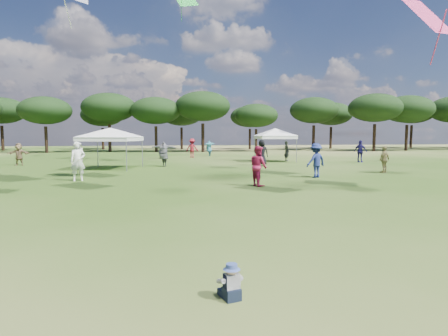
# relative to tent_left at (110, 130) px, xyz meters

# --- Properties ---
(tree_line) EXTENTS (108.78, 17.63, 7.77)m
(tree_line) POSITION_rel_tent_left_xyz_m (6.99, 25.45, 2.89)
(tree_line) COLOR black
(tree_line) RESTS_ON ground
(tent_left) EXTENTS (6.61, 6.61, 2.96)m
(tent_left) POSITION_rel_tent_left_xyz_m (0.00, 0.00, 0.00)
(tent_left) COLOR gray
(tent_left) RESTS_ON ground
(tent_right) EXTENTS (5.83, 5.83, 3.01)m
(tent_right) POSITION_rel_tent_left_xyz_m (12.20, 4.48, 0.05)
(tent_right) COLOR gray
(tent_right) RESTS_ON ground
(toddler) EXTENTS (0.37, 0.40, 0.50)m
(toddler) POSITION_rel_tent_left_xyz_m (4.65, -20.07, -2.31)
(toddler) COLOR black
(toddler) RESTS_ON ground
(festival_crowd) EXTENTS (28.52, 23.76, 1.90)m
(festival_crowd) POSITION_rel_tent_left_xyz_m (3.80, 1.21, -1.66)
(festival_crowd) COLOR brown
(festival_crowd) RESTS_ON ground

